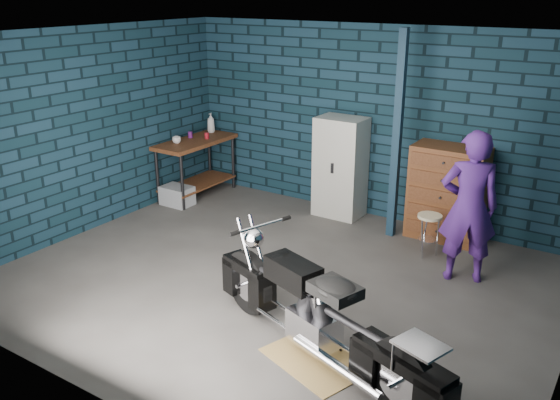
{
  "coord_description": "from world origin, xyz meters",
  "views": [
    {
      "loc": [
        3.32,
        -5.04,
        3.17
      ],
      "look_at": [
        -0.16,
        0.3,
        0.86
      ],
      "focal_mm": 38.0,
      "sensor_mm": 36.0,
      "label": 1
    }
  ],
  "objects_px": {
    "locker": "(340,167)",
    "shop_stool": "(428,235)",
    "workbench": "(197,168)",
    "motorcycle": "(319,308)",
    "storage_bin": "(177,196)",
    "person": "(469,207)",
    "tool_chest": "(447,194)"
  },
  "relations": [
    {
      "from": "locker",
      "to": "shop_stool",
      "type": "relative_size",
      "value": 2.67
    },
    {
      "from": "workbench",
      "to": "motorcycle",
      "type": "bearing_deg",
      "value": -36.38
    },
    {
      "from": "workbench",
      "to": "storage_bin",
      "type": "height_order",
      "value": "workbench"
    },
    {
      "from": "motorcycle",
      "to": "locker",
      "type": "xyz_separation_m",
      "value": [
        -1.53,
        3.29,
        0.2
      ]
    },
    {
      "from": "workbench",
      "to": "person",
      "type": "xyz_separation_m",
      "value": [
        4.41,
        -0.54,
        0.42
      ]
    },
    {
      "from": "workbench",
      "to": "shop_stool",
      "type": "distance_m",
      "value": 3.88
    },
    {
      "from": "workbench",
      "to": "motorcycle",
      "type": "relative_size",
      "value": 0.59
    },
    {
      "from": "person",
      "to": "tool_chest",
      "type": "xyz_separation_m",
      "value": [
        -0.56,
        1.02,
        -0.25
      ]
    },
    {
      "from": "person",
      "to": "storage_bin",
      "type": "height_order",
      "value": "person"
    },
    {
      "from": "person",
      "to": "locker",
      "type": "xyz_separation_m",
      "value": [
        -2.12,
        1.02,
        -0.15
      ]
    },
    {
      "from": "motorcycle",
      "to": "tool_chest",
      "type": "relative_size",
      "value": 1.9
    },
    {
      "from": "locker",
      "to": "shop_stool",
      "type": "xyz_separation_m",
      "value": [
        1.58,
        -0.65,
        -0.45
      ]
    },
    {
      "from": "shop_stool",
      "to": "workbench",
      "type": "bearing_deg",
      "value": 177.54
    },
    {
      "from": "workbench",
      "to": "storage_bin",
      "type": "relative_size",
      "value": 3.01
    },
    {
      "from": "motorcycle",
      "to": "tool_chest",
      "type": "distance_m",
      "value": 3.29
    },
    {
      "from": "person",
      "to": "locker",
      "type": "bearing_deg",
      "value": -49.55
    },
    {
      "from": "tool_chest",
      "to": "shop_stool",
      "type": "bearing_deg",
      "value": -88.71
    },
    {
      "from": "workbench",
      "to": "storage_bin",
      "type": "bearing_deg",
      "value": -87.71
    },
    {
      "from": "locker",
      "to": "workbench",
      "type": "bearing_deg",
      "value": -168.15
    },
    {
      "from": "workbench",
      "to": "storage_bin",
      "type": "distance_m",
      "value": 0.59
    },
    {
      "from": "motorcycle",
      "to": "shop_stool",
      "type": "xyz_separation_m",
      "value": [
        0.05,
        2.64,
        -0.25
      ]
    },
    {
      "from": "motorcycle",
      "to": "storage_bin",
      "type": "distance_m",
      "value": 4.46
    },
    {
      "from": "storage_bin",
      "to": "tool_chest",
      "type": "distance_m",
      "value": 3.99
    },
    {
      "from": "storage_bin",
      "to": "tool_chest",
      "type": "relative_size",
      "value": 0.37
    },
    {
      "from": "person",
      "to": "locker",
      "type": "distance_m",
      "value": 2.36
    },
    {
      "from": "workbench",
      "to": "person",
      "type": "relative_size",
      "value": 0.8
    },
    {
      "from": "workbench",
      "to": "locker",
      "type": "relative_size",
      "value": 0.97
    },
    {
      "from": "person",
      "to": "locker",
      "type": "relative_size",
      "value": 1.21
    },
    {
      "from": "person",
      "to": "shop_stool",
      "type": "distance_m",
      "value": 0.89
    },
    {
      "from": "person",
      "to": "tool_chest",
      "type": "distance_m",
      "value": 1.19
    },
    {
      "from": "shop_stool",
      "to": "storage_bin",
      "type": "bearing_deg",
      "value": -175.04
    },
    {
      "from": "workbench",
      "to": "tool_chest",
      "type": "relative_size",
      "value": 1.12
    }
  ]
}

